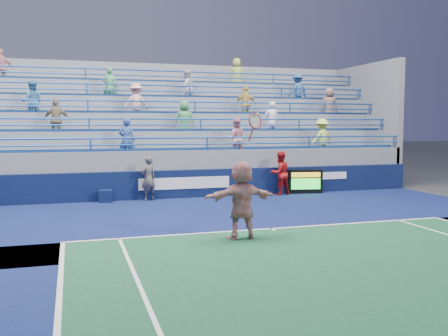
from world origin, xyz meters
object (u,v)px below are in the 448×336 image
object	(u,v)px
serve_speed_board	(305,182)
judge_chair	(106,195)
ball_girl	(280,173)
line_judge	(148,178)
tennis_player	(242,200)

from	to	relation	value
serve_speed_board	judge_chair	bearing A→B (deg)	179.50
ball_girl	line_judge	bearing A→B (deg)	-11.26
tennis_player	ball_girl	distance (m)	8.09
tennis_player	ball_girl	bearing A→B (deg)	59.73
serve_speed_board	line_judge	bearing A→B (deg)	-179.72
serve_speed_board	judge_chair	distance (m)	8.08
serve_speed_board	tennis_player	bearing A→B (deg)	-126.78
serve_speed_board	judge_chair	world-z (taller)	serve_speed_board
serve_speed_board	tennis_player	size ratio (longest dim) A/B	0.46
line_judge	ball_girl	size ratio (longest dim) A/B	0.96
judge_chair	line_judge	bearing A→B (deg)	-3.77
serve_speed_board	judge_chair	size ratio (longest dim) A/B	1.75
line_judge	ball_girl	bearing A→B (deg)	155.81
serve_speed_board	tennis_player	xyz separation A→B (m)	(-5.22, -6.99, 0.49)
judge_chair	ball_girl	xyz separation A→B (m)	(6.93, -0.07, 0.62)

